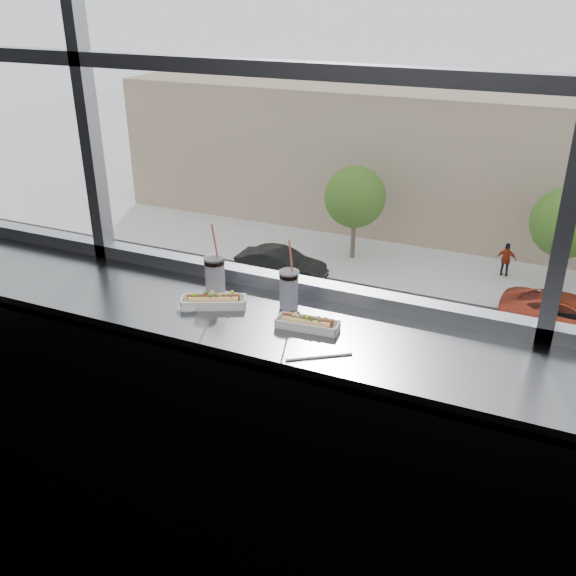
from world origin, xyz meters
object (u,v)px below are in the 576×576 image
at_px(soda_cup_left, 215,275).
at_px(car_near_c, 544,413).
at_px(hotdog_tray_right, 308,323).
at_px(tree_center, 566,223).
at_px(car_near_a, 125,318).
at_px(hotdog_tray_left, 214,301).
at_px(wrapper, 186,308).
at_px(car_near_b, 307,361).
at_px(soda_cup_right, 289,287).
at_px(pedestrian_b, 507,256).
at_px(loose_straw, 319,357).
at_px(tree_left, 355,197).
at_px(car_far_b, 570,309).
at_px(car_far_a, 281,260).

bearing_deg(soda_cup_left, car_near_c, 83.28).
bearing_deg(hotdog_tray_right, tree_center, 82.25).
bearing_deg(car_near_a, hotdog_tray_left, -131.36).
distance_m(wrapper, car_near_b, 20.69).
bearing_deg(soda_cup_right, hotdog_tray_right, -44.07).
bearing_deg(pedestrian_b, car_near_a, 43.86).
bearing_deg(pedestrian_b, soda_cup_left, 91.53).
bearing_deg(wrapper, soda_cup_right, 28.05).
bearing_deg(loose_straw, hotdog_tray_right, 89.08).
height_order(loose_straw, tree_left, loose_straw).
bearing_deg(car_far_b, pedestrian_b, 36.70).
bearing_deg(tree_left, car_near_b, -78.98).
xyz_separation_m(car_far_a, car_near_a, (-3.32, -8.00, -0.06)).
xyz_separation_m(hotdog_tray_right, car_near_c, (1.44, 16.28, -11.00)).
height_order(soda_cup_right, wrapper, soda_cup_right).
bearing_deg(car_far_a, soda_cup_left, -156.17).
height_order(soda_cup_right, car_near_c, soda_cup_right).
relative_size(car_far_a, tree_left, 1.19).
height_order(car_far_a, tree_left, tree_left).
bearing_deg(hotdog_tray_right, car_far_a, 109.50).
bearing_deg(tree_left, car_far_b, -20.32).
relative_size(car_near_b, tree_center, 1.10).
relative_size(soda_cup_left, tree_center, 0.06).
distance_m(car_near_b, pedestrian_b, 13.93).
relative_size(soda_cup_right, tree_center, 0.06).
bearing_deg(car_near_b, car_near_c, -84.49).
bearing_deg(tree_center, car_near_c, -88.54).
bearing_deg(car_far_a, car_near_b, -149.96).
bearing_deg(wrapper, hotdog_tray_left, 42.20).
distance_m(car_near_a, car_near_b, 8.00).
height_order(pedestrian_b, tree_center, tree_center).
bearing_deg(car_near_c, hotdog_tray_left, 171.46).
height_order(soda_cup_right, car_far_b, soda_cup_right).
bearing_deg(hotdog_tray_right, car_near_a, 126.46).
bearing_deg(hotdog_tray_left, wrapper, -162.88).
distance_m(hotdog_tray_right, car_far_a, 28.98).
xyz_separation_m(car_near_c, tree_center, (-0.31, 12.00, 2.33)).
distance_m(car_far_a, pedestrian_b, 11.17).
xyz_separation_m(car_far_b, pedestrian_b, (-3.09, 4.85, -0.01)).
height_order(loose_straw, car_near_c, loose_straw).
height_order(loose_straw, pedestrian_b, loose_straw).
distance_m(car_near_c, car_near_b, 8.06).
bearing_deg(soda_cup_right, hotdog_tray_left, -157.19).
xyz_separation_m(soda_cup_left, loose_straw, (0.58, -0.29, -0.09)).
relative_size(car_near_c, car_far_b, 1.04).
relative_size(pedestrian_b, tree_left, 0.42).
relative_size(soda_cup_right, car_far_b, 0.05).
xyz_separation_m(hotdog_tray_right, tree_left, (-8.95, 28.28, -8.75)).
xyz_separation_m(soda_cup_right, wrapper, (-0.36, -0.19, -0.08)).
xyz_separation_m(car_near_b, car_far_b, (8.46, 8.00, 0.09)).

